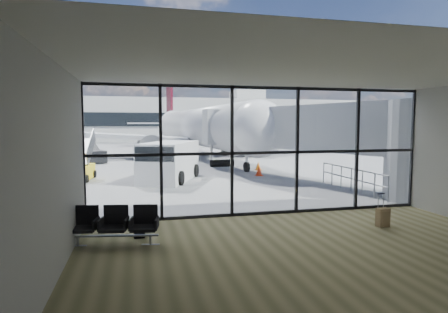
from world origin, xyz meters
name	(u,v)px	position (x,y,z in m)	size (l,w,h in m)	color
ground	(168,147)	(0.00, 40.00, 0.00)	(220.00, 220.00, 0.00)	slate
lounge_shell	(337,149)	(0.00, -4.80, 2.65)	(12.02, 8.01, 4.51)	brown
glass_curtain_wall	(265,151)	(0.00, 0.00, 2.25)	(12.10, 0.12, 4.50)	white
jet_bridge	(306,132)	(4.90, 7.07, 2.76)	(8.00, 16.50, 4.33)	#ADB0B2
apron_railing	(351,176)	(5.60, 3.50, 0.72)	(0.06, 5.46, 1.11)	gray
far_terminal	(156,119)	(-0.59, 61.97, 4.21)	(80.00, 12.20, 11.00)	#ABABA7
tree_3	(22,117)	(-27.00, 72.00, 4.63)	(4.95, 4.95, 7.12)	#382619
tree_4	(54,114)	(-21.00, 72.00, 5.25)	(5.61, 5.61, 8.07)	#382619
tree_5	(84,111)	(-15.00, 72.00, 5.88)	(6.27, 6.27, 9.03)	#382619
seating_row	(115,223)	(-4.98, -2.19, 0.57)	(2.31, 1.02, 1.03)	gray
backpack	(139,231)	(-4.35, -1.81, 0.21)	(0.30, 0.28, 0.44)	black
suitcase	(383,217)	(3.05, -2.38, 0.31)	(0.41, 0.32, 1.04)	olive
airliner	(196,127)	(1.63, 25.41, 2.85)	(31.26, 36.29, 9.35)	silver
service_van	(169,161)	(-2.61, 8.78, 1.12)	(3.95, 5.46, 2.18)	silver
belt_loader	(94,155)	(-7.86, 20.40, 0.59)	(2.53, 4.04, 1.77)	black
mobile_stairs	(76,170)	(-7.75, 10.19, 0.56)	(2.03, 3.44, 2.32)	yellow
traffic_cone_a	(171,169)	(-2.25, 11.65, 0.32)	(0.48, 0.48, 0.68)	#EE3D0C
traffic_cone_b	(259,171)	(3.00, 9.55, 0.29)	(0.43, 0.43, 0.62)	red
traffic_cone_c	(258,166)	(3.85, 12.23, 0.29)	(0.42, 0.42, 0.60)	orange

